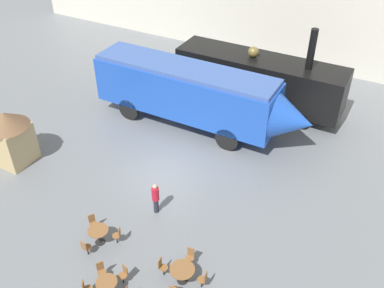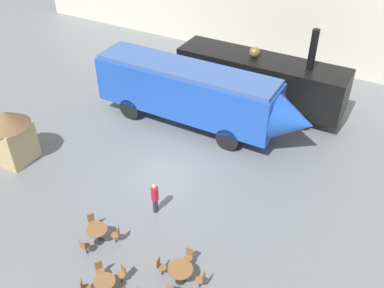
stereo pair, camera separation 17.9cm
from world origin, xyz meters
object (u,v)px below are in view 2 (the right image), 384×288
(streamlined_locomotive, at_px, (199,94))
(ticket_kiosk, at_px, (10,134))
(cafe_table_far, at_px, (97,232))
(cafe_table_mid, at_px, (105,284))
(cafe_table_near, at_px, (180,271))
(steam_locomotive, at_px, (260,78))
(visitor_person, at_px, (155,197))

(streamlined_locomotive, distance_m, ticket_kiosk, 10.27)
(cafe_table_far, bearing_deg, cafe_table_mid, -44.95)
(streamlined_locomotive, xyz_separation_m, cafe_table_far, (0.45, -9.85, -1.68))
(cafe_table_near, bearing_deg, cafe_table_mid, -139.90)
(cafe_table_mid, bearing_deg, streamlined_locomotive, 101.20)
(cafe_table_mid, height_order, ticket_kiosk, ticket_kiosk)
(steam_locomotive, relative_size, cafe_table_far, 11.85)
(ticket_kiosk, bearing_deg, streamlined_locomotive, 46.55)
(cafe_table_far, distance_m, ticket_kiosk, 7.95)
(cafe_table_near, bearing_deg, visitor_person, 136.97)
(ticket_kiosk, bearing_deg, cafe_table_near, -11.80)
(steam_locomotive, distance_m, streamlined_locomotive, 4.51)
(steam_locomotive, relative_size, cafe_table_mid, 12.68)
(steam_locomotive, relative_size, ticket_kiosk, 3.47)
(cafe_table_mid, distance_m, cafe_table_far, 2.64)
(cafe_table_near, bearing_deg, cafe_table_far, 179.89)
(steam_locomotive, height_order, streamlined_locomotive, steam_locomotive)
(cafe_table_near, distance_m, cafe_table_far, 4.07)
(cafe_table_mid, height_order, visitor_person, visitor_person)
(streamlined_locomotive, height_order, visitor_person, streamlined_locomotive)
(steam_locomotive, xyz_separation_m, cafe_table_far, (-1.77, -13.76, -1.42))
(cafe_table_far, distance_m, visitor_person, 2.97)
(steam_locomotive, bearing_deg, cafe_table_mid, -89.65)
(steam_locomotive, distance_m, ticket_kiosk, 14.66)
(cafe_table_mid, bearing_deg, cafe_table_far, 135.05)
(ticket_kiosk, bearing_deg, steam_locomotive, 50.76)
(cafe_table_far, xyz_separation_m, visitor_person, (1.14, 2.73, 0.29))
(cafe_table_far, bearing_deg, ticket_kiosk, 162.19)
(cafe_table_near, height_order, ticket_kiosk, ticket_kiosk)
(cafe_table_near, relative_size, cafe_table_mid, 1.20)
(cafe_table_mid, relative_size, visitor_person, 0.50)
(visitor_person, bearing_deg, steam_locomotive, 86.72)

